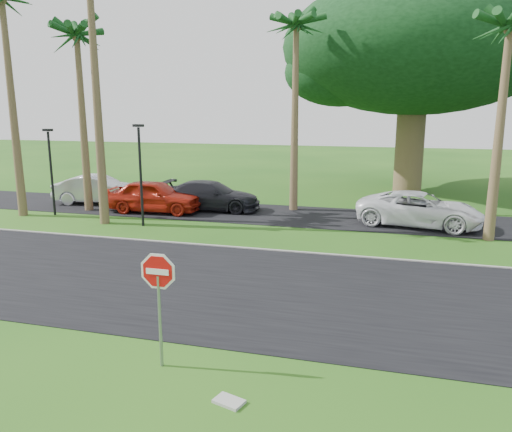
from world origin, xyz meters
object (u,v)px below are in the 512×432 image
at_px(car_red, 154,196).
at_px(car_minivan, 420,210).
at_px(car_silver, 98,190).
at_px(stop_sign_near, 159,286).
at_px(car_dark, 211,196).

relative_size(car_red, car_minivan, 0.88).
bearing_deg(car_silver, car_minivan, -103.08).
relative_size(stop_sign_near, car_dark, 0.50).
bearing_deg(stop_sign_near, car_red, 117.03).
height_order(stop_sign_near, car_silver, stop_sign_near).
bearing_deg(car_dark, car_silver, 88.18).
relative_size(car_dark, car_minivan, 0.94).
bearing_deg(car_red, car_dark, -66.27).
height_order(car_silver, car_dark, car_silver).
relative_size(car_silver, car_red, 0.98).
distance_m(car_red, car_minivan, 13.20).
distance_m(car_silver, car_minivan, 17.36).
bearing_deg(car_dark, car_minivan, -97.14).
height_order(stop_sign_near, car_minivan, stop_sign_near).
height_order(car_red, car_dark, car_red).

